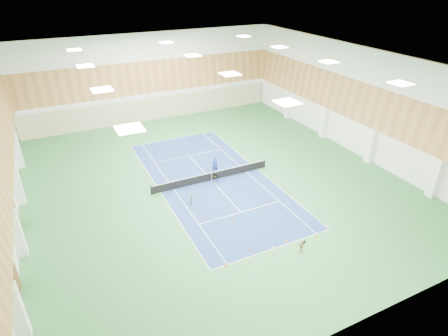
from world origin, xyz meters
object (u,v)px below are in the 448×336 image
object	(u,v)px
child_court	(192,199)
ball_cart	(215,179)
tennis_net	(212,176)
child_apron	(301,246)
coach	(215,165)

from	to	relation	value
child_court	ball_cart	xyz separation A→B (m)	(3.60, 2.66, -0.10)
tennis_net	child_apron	bearing A→B (deg)	-83.02
coach	ball_cart	xyz separation A→B (m)	(-0.86, -1.98, -0.51)
child_court	ball_cart	size ratio (longest dim) A/B	1.23
child_apron	tennis_net	bearing A→B (deg)	120.71
coach	ball_cart	bearing A→B (deg)	69.61
coach	child_court	size ratio (longest dim) A/B	1.77
child_court	child_apron	distance (m)	11.09
tennis_net	child_apron	size ratio (longest dim) A/B	11.58
child_apron	ball_cart	world-z (taller)	child_apron
tennis_net	ball_cart	world-z (taller)	tennis_net
tennis_net	ball_cart	xyz separation A→B (m)	(0.15, -0.60, -0.12)
coach	child_apron	world-z (taller)	coach
child_apron	child_court	bearing A→B (deg)	140.90
coach	ball_cart	size ratio (longest dim) A/B	2.18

